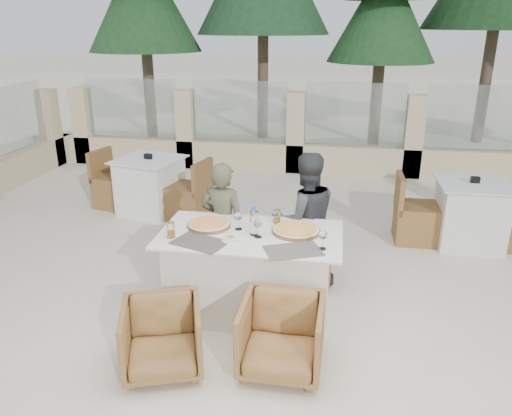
% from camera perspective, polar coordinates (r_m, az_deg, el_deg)
% --- Properties ---
extents(ground, '(80.00, 80.00, 0.00)m').
position_cam_1_polar(ground, '(4.66, -1.15, -12.14)').
color(ground, beige).
rests_on(ground, ground).
extents(sand_patch, '(30.00, 16.00, 0.01)m').
position_cam_1_polar(sand_patch, '(18.05, 7.19, 12.26)').
color(sand_patch, '#EFE8C3').
rests_on(sand_patch, ground).
extents(perimeter_wall_far, '(10.00, 0.34, 1.60)m').
position_cam_1_polar(perimeter_wall_far, '(8.86, 4.57, 9.21)').
color(perimeter_wall_far, beige).
rests_on(perimeter_wall_far, ground).
extents(pine_far_left, '(2.42, 2.42, 5.50)m').
position_cam_1_polar(pine_far_left, '(11.66, -12.72, 21.12)').
color(pine_far_left, '#204C24').
rests_on(pine_far_left, ground).
extents(pine_centre, '(2.20, 2.20, 5.00)m').
position_cam_1_polar(pine_centre, '(11.09, 14.26, 19.77)').
color(pine_centre, '#214E24').
rests_on(pine_centre, ground).
extents(dining_table, '(1.60, 0.90, 0.77)m').
position_cam_1_polar(dining_table, '(4.55, -0.63, -7.40)').
color(dining_table, silver).
rests_on(dining_table, ground).
extents(placemat_near_left, '(0.53, 0.43, 0.00)m').
position_cam_1_polar(placemat_near_left, '(4.23, -6.45, -3.93)').
color(placemat_near_left, '#524C46').
rests_on(placemat_near_left, dining_table).
extents(placemat_near_right, '(0.53, 0.45, 0.00)m').
position_cam_1_polar(placemat_near_right, '(4.07, 4.27, -4.88)').
color(placemat_near_right, '#5F5951').
rests_on(placemat_near_right, dining_table).
extents(pizza_left, '(0.43, 0.43, 0.05)m').
position_cam_1_polar(pizza_left, '(4.54, -5.39, -1.85)').
color(pizza_left, orange).
rests_on(pizza_left, dining_table).
extents(pizza_right, '(0.51, 0.51, 0.06)m').
position_cam_1_polar(pizza_right, '(4.41, 4.60, -2.45)').
color(pizza_right, orange).
rests_on(pizza_right, dining_table).
extents(water_bottle, '(0.08, 0.08, 0.26)m').
position_cam_1_polar(water_bottle, '(4.31, -0.24, -1.51)').
color(water_bottle, '#ABC7E1').
rests_on(water_bottle, dining_table).
extents(wine_glass_centre, '(0.09, 0.09, 0.18)m').
position_cam_1_polar(wine_glass_centre, '(4.44, -2.02, -1.37)').
color(wine_glass_centre, white).
rests_on(wine_glass_centre, dining_table).
extents(wine_glass_near, '(0.09, 0.09, 0.18)m').
position_cam_1_polar(wine_glass_near, '(4.27, 0.22, -2.23)').
color(wine_glass_near, silver).
rests_on(wine_glass_near, dining_table).
extents(wine_glass_corner, '(0.10, 0.10, 0.18)m').
position_cam_1_polar(wine_glass_corner, '(4.09, 7.65, -3.51)').
color(wine_glass_corner, white).
rests_on(wine_glass_corner, dining_table).
extents(beer_glass_left, '(0.08, 0.08, 0.14)m').
position_cam_1_polar(beer_glass_left, '(4.34, -9.70, -2.49)').
color(beer_glass_left, orange).
rests_on(beer_glass_left, dining_table).
extents(beer_glass_right, '(0.07, 0.07, 0.13)m').
position_cam_1_polar(beer_glass_right, '(4.59, 2.40, -0.96)').
color(beer_glass_right, gold).
rests_on(beer_glass_right, dining_table).
extents(olive_dish, '(0.12, 0.12, 0.04)m').
position_cam_1_polar(olive_dish, '(4.24, -2.94, -3.48)').
color(olive_dish, silver).
rests_on(olive_dish, dining_table).
extents(armchair_far_left, '(0.70, 0.71, 0.55)m').
position_cam_1_polar(armchair_far_left, '(5.26, -3.75, -4.75)').
color(armchair_far_left, brown).
rests_on(armchair_far_left, ground).
extents(armchair_far_right, '(0.75, 0.76, 0.54)m').
position_cam_1_polar(armchair_far_right, '(5.07, 4.35, -5.83)').
color(armchair_far_right, brown).
rests_on(armchair_far_right, ground).
extents(armchair_near_left, '(0.74, 0.75, 0.55)m').
position_cam_1_polar(armchair_near_left, '(3.96, -10.65, -14.35)').
color(armchair_near_left, olive).
rests_on(armchair_near_left, ground).
extents(armchair_near_right, '(0.62, 0.64, 0.57)m').
position_cam_1_polar(armchair_near_right, '(3.89, 2.94, -14.40)').
color(armchair_near_right, olive).
rests_on(armchair_near_right, ground).
extents(diner_left, '(0.51, 0.38, 1.27)m').
position_cam_1_polar(diner_left, '(4.93, -3.80, -1.92)').
color(diner_left, '#4D4F39').
rests_on(diner_left, ground).
extents(diner_right, '(0.80, 0.72, 1.37)m').
position_cam_1_polar(diner_right, '(4.93, 5.64, -1.38)').
color(diner_right, '#383A3D').
rests_on(diner_right, ground).
extents(bg_table_a, '(1.78, 1.17, 0.77)m').
position_cam_1_polar(bg_table_a, '(7.09, -11.98, 2.51)').
color(bg_table_a, white).
rests_on(bg_table_a, ground).
extents(bg_table_b, '(1.65, 0.83, 0.77)m').
position_cam_1_polar(bg_table_b, '(6.43, 23.24, -0.59)').
color(bg_table_b, silver).
rests_on(bg_table_b, ground).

